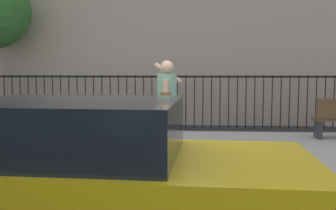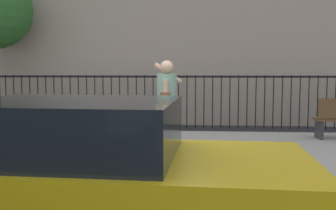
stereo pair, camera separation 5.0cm
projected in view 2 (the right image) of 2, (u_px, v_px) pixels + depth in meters
name	position (u px, v px, depth m)	size (l,w,h in m)	color
ground_plane	(135.00, 188.00, 5.57)	(60.00, 60.00, 0.00)	#28282B
sidewalk	(152.00, 151.00, 7.75)	(28.00, 4.40, 0.15)	#B2ADA3
iron_fence	(166.00, 94.00, 11.34)	(12.03, 0.04, 1.60)	black
taxi_yellow	(88.00, 176.00, 3.69)	(4.28, 2.02, 1.45)	yellow
pedestrian_on_phone	(167.00, 103.00, 6.53)	(0.51, 0.65, 1.76)	tan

